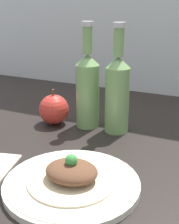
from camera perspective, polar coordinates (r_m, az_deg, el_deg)
name	(u,v)px	position (r cm, az deg, el deg)	size (l,w,h in cm)	color
ground_plane	(99,160)	(72.92, 1.75, -8.71)	(180.00, 110.00, 4.00)	black
plate	(72,183)	(59.30, -3.25, -12.85)	(25.32, 25.32, 1.57)	silver
plated_food	(72,173)	(58.21, -3.29, -11.15)	(16.47, 16.47, 5.44)	beige
cider_bottle_left	(88,88)	(82.90, -0.36, 4.44)	(6.24, 6.24, 27.87)	#729E5B
cider_bottle_right	(117,92)	(79.74, 5.10, 3.73)	(6.24, 6.24, 27.87)	#729E5B
apple	(54,109)	(86.93, -6.52, 0.46)	(8.36, 8.36, 9.96)	red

